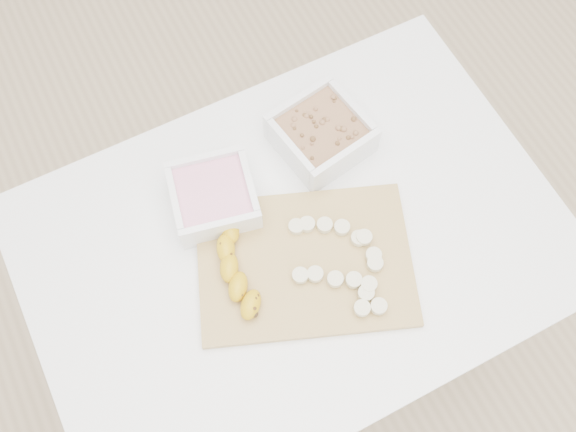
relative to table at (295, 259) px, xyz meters
name	(u,v)px	position (x,y,z in m)	size (l,w,h in m)	color
ground	(293,332)	(0.00, 0.00, -0.65)	(3.50, 3.50, 0.00)	#C6AD89
table	(295,259)	(0.00, 0.00, 0.00)	(1.00, 0.70, 0.75)	white
bowl_yogurt	(214,197)	(-0.10, 0.14, 0.13)	(0.18, 0.18, 0.07)	white
bowl_granola	(321,134)	(0.14, 0.16, 0.13)	(0.19, 0.19, 0.08)	white
cutting_board	(305,263)	(0.00, -0.05, 0.10)	(0.39, 0.28, 0.01)	tan
banana	(237,269)	(-0.12, -0.01, 0.13)	(0.05, 0.20, 0.03)	gold
banana_slices	(345,262)	(0.06, -0.08, 0.12)	(0.17, 0.23, 0.02)	beige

